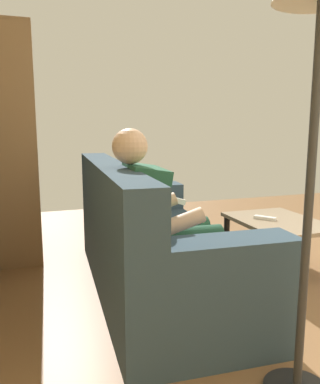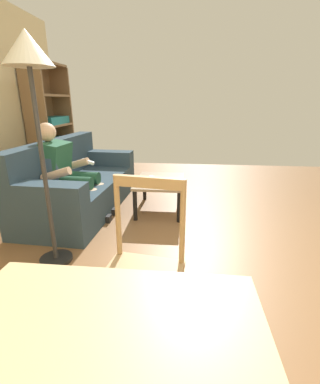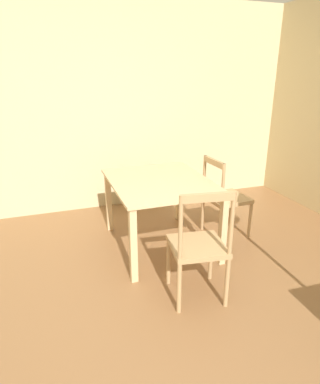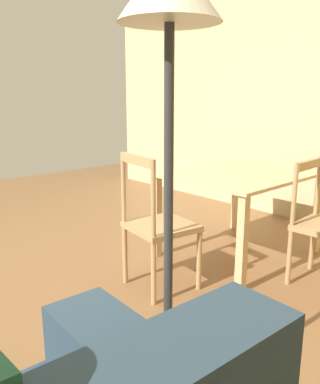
% 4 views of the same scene
% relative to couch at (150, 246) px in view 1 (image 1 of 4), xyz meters
% --- Properties ---
extents(couch, '(2.05, 0.98, 0.89)m').
position_rel_couch_xyz_m(couch, '(0.00, 0.00, 0.00)').
color(couch, '#2D4251').
rests_on(couch, ground_plane).
extents(person_lounging, '(0.61, 0.85, 1.12)m').
position_rel_couch_xyz_m(person_lounging, '(-0.24, 0.01, 0.25)').
color(person_lounging, '#23563D').
rests_on(person_lounging, ground_plane).
extents(coffee_table, '(0.80, 0.60, 0.40)m').
position_rel_couch_xyz_m(coffee_table, '(0.06, -1.07, 0.02)').
color(coffee_table, gray).
rests_on(coffee_table, ground_plane).
extents(tv_remote, '(0.17, 0.14, 0.02)m').
position_rel_couch_xyz_m(tv_remote, '(0.12, -0.98, 0.09)').
color(tv_remote, white).
rests_on(tv_remote, coffee_table).
extents(bookshelf, '(0.95, 0.36, 1.92)m').
position_rel_couch_xyz_m(bookshelf, '(1.21, 0.88, 0.49)').
color(bookshelf, brown).
rests_on(bookshelf, ground_plane).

